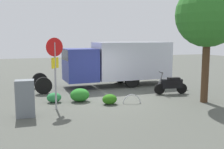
# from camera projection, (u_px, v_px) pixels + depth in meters

# --- Properties ---
(ground_plane) EXTENTS (60.00, 60.00, 0.00)m
(ground_plane) POSITION_uv_depth(u_px,v_px,m) (113.00, 98.00, 12.78)
(ground_plane) COLOR #4D5048
(box_truck_near) EXTENTS (8.44, 2.28, 2.72)m
(box_truck_near) POSITION_uv_depth(u_px,v_px,m) (117.00, 61.00, 16.15)
(box_truck_near) COLOR black
(box_truck_near) RESTS_ON ground
(motorcycle) EXTENTS (1.80, 0.66, 1.20)m
(motorcycle) POSITION_uv_depth(u_px,v_px,m) (171.00, 84.00, 13.75)
(motorcycle) COLOR black
(motorcycle) RESTS_ON ground
(stop_sign) EXTENTS (0.71, 0.33, 2.96)m
(stop_sign) POSITION_uv_depth(u_px,v_px,m) (55.00, 62.00, 10.55)
(stop_sign) COLOR #9E9EA3
(stop_sign) RESTS_ON ground
(street_tree) EXTENTS (2.89, 2.89, 5.43)m
(street_tree) POSITION_uv_depth(u_px,v_px,m) (208.00, 15.00, 11.51)
(street_tree) COLOR #47301E
(street_tree) RESTS_ON ground
(utility_cabinet) EXTENTS (0.71, 0.57, 1.40)m
(utility_cabinet) POSITION_uv_depth(u_px,v_px,m) (25.00, 98.00, 9.68)
(utility_cabinet) COLOR slate
(utility_cabinet) RESTS_ON ground
(bike_rack_hoop) EXTENTS (0.85, 0.18, 0.85)m
(bike_rack_hoop) POSITION_uv_depth(u_px,v_px,m) (132.00, 103.00, 11.82)
(bike_rack_hoop) COLOR #B7B7BC
(bike_rack_hoop) RESTS_ON ground
(shrub_near_sign) EXTENTS (0.90, 0.74, 0.62)m
(shrub_near_sign) POSITION_uv_depth(u_px,v_px,m) (80.00, 95.00, 12.12)
(shrub_near_sign) COLOR #298028
(shrub_near_sign) RESTS_ON ground
(shrub_mid_verge) EXTENTS (0.67, 0.55, 0.46)m
(shrub_mid_verge) POSITION_uv_depth(u_px,v_px,m) (110.00, 99.00, 11.61)
(shrub_mid_verge) COLOR #2B7016
(shrub_mid_verge) RESTS_ON ground
(shrub_by_tree) EXTENTS (0.66, 0.54, 0.45)m
(shrub_by_tree) POSITION_uv_depth(u_px,v_px,m) (54.00, 98.00, 11.95)
(shrub_by_tree) COLOR #297E40
(shrub_by_tree) RESTS_ON ground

